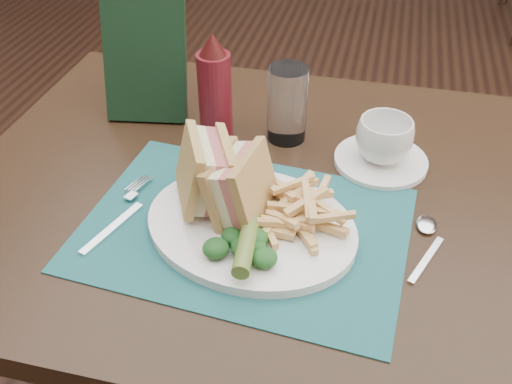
{
  "coord_description": "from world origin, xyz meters",
  "views": [
    {
      "loc": [
        0.17,
        -1.18,
        1.29
      ],
      "look_at": [
        0.03,
        -0.58,
        0.8
      ],
      "focal_mm": 40.0,
      "sensor_mm": 36.0,
      "label": 1
    }
  ],
  "objects_px": {
    "placemat": "(244,228)",
    "ketchup_bottle": "(215,87)",
    "table_main": "(250,332)",
    "sandwich_half_b": "(226,181)",
    "coffee_cup": "(384,140)",
    "drinking_glass": "(287,104)",
    "sandwich_half_a": "(190,173)",
    "saucer": "(381,161)",
    "plate": "(251,226)",
    "check_presenter": "(145,54)"
  },
  "relations": [
    {
      "from": "sandwich_half_a",
      "to": "check_presenter",
      "type": "relative_size",
      "value": 0.46
    },
    {
      "from": "table_main",
      "to": "check_presenter",
      "type": "height_order",
      "value": "check_presenter"
    },
    {
      "from": "sandwich_half_a",
      "to": "check_presenter",
      "type": "bearing_deg",
      "value": 96.94
    },
    {
      "from": "table_main",
      "to": "plate",
      "type": "distance_m",
      "value": 0.4
    },
    {
      "from": "placemat",
      "to": "sandwich_half_b",
      "type": "height_order",
      "value": "sandwich_half_b"
    },
    {
      "from": "sandwich_half_a",
      "to": "ketchup_bottle",
      "type": "xyz_separation_m",
      "value": [
        -0.02,
        0.2,
        0.02
      ]
    },
    {
      "from": "sandwich_half_a",
      "to": "sandwich_half_b",
      "type": "height_order",
      "value": "sandwich_half_a"
    },
    {
      "from": "plate",
      "to": "saucer",
      "type": "bearing_deg",
      "value": 62.86
    },
    {
      "from": "table_main",
      "to": "sandwich_half_b",
      "type": "height_order",
      "value": "sandwich_half_b"
    },
    {
      "from": "ketchup_bottle",
      "to": "sandwich_half_a",
      "type": "bearing_deg",
      "value": -83.39
    },
    {
      "from": "sandwich_half_b",
      "to": "drinking_glass",
      "type": "relative_size",
      "value": 0.79
    },
    {
      "from": "placemat",
      "to": "check_presenter",
      "type": "bearing_deg",
      "value": 132.0
    },
    {
      "from": "plate",
      "to": "saucer",
      "type": "height_order",
      "value": "plate"
    },
    {
      "from": "coffee_cup",
      "to": "ketchup_bottle",
      "type": "xyz_separation_m",
      "value": [
        -0.28,
        0.02,
        0.05
      ]
    },
    {
      "from": "table_main",
      "to": "sandwich_half_a",
      "type": "height_order",
      "value": "sandwich_half_a"
    },
    {
      "from": "sandwich_half_b",
      "to": "coffee_cup",
      "type": "height_order",
      "value": "sandwich_half_b"
    },
    {
      "from": "plate",
      "to": "saucer",
      "type": "distance_m",
      "value": 0.26
    },
    {
      "from": "sandwich_half_b",
      "to": "saucer",
      "type": "xyz_separation_m",
      "value": [
        0.21,
        0.19,
        -0.06
      ]
    },
    {
      "from": "plate",
      "to": "drinking_glass",
      "type": "relative_size",
      "value": 2.31
    },
    {
      "from": "coffee_cup",
      "to": "drinking_glass",
      "type": "bearing_deg",
      "value": 165.98
    },
    {
      "from": "plate",
      "to": "sandwich_half_b",
      "type": "xyz_separation_m",
      "value": [
        -0.04,
        0.02,
        0.06
      ]
    },
    {
      "from": "placemat",
      "to": "ketchup_bottle",
      "type": "distance_m",
      "value": 0.26
    },
    {
      "from": "placemat",
      "to": "sandwich_half_b",
      "type": "xyz_separation_m",
      "value": [
        -0.03,
        0.02,
        0.07
      ]
    },
    {
      "from": "plate",
      "to": "sandwich_half_b",
      "type": "height_order",
      "value": "sandwich_half_b"
    },
    {
      "from": "placemat",
      "to": "drinking_glass",
      "type": "bearing_deg",
      "value": 87.11
    },
    {
      "from": "table_main",
      "to": "plate",
      "type": "height_order",
      "value": "plate"
    },
    {
      "from": "ketchup_bottle",
      "to": "check_presenter",
      "type": "xyz_separation_m",
      "value": [
        -0.14,
        0.05,
        0.02
      ]
    },
    {
      "from": "sandwich_half_a",
      "to": "saucer",
      "type": "relative_size",
      "value": 0.71
    },
    {
      "from": "table_main",
      "to": "check_presenter",
      "type": "relative_size",
      "value": 3.84
    },
    {
      "from": "plate",
      "to": "sandwich_half_a",
      "type": "distance_m",
      "value": 0.11
    },
    {
      "from": "sandwich_half_a",
      "to": "plate",
      "type": "bearing_deg",
      "value": -39.15
    },
    {
      "from": "coffee_cup",
      "to": "sandwich_half_b",
      "type": "bearing_deg",
      "value": -137.48
    },
    {
      "from": "table_main",
      "to": "plate",
      "type": "xyz_separation_m",
      "value": [
        0.03,
        -0.11,
        0.38
      ]
    },
    {
      "from": "sandwich_half_b",
      "to": "saucer",
      "type": "height_order",
      "value": "sandwich_half_b"
    },
    {
      "from": "coffee_cup",
      "to": "drinking_glass",
      "type": "height_order",
      "value": "drinking_glass"
    },
    {
      "from": "ketchup_bottle",
      "to": "check_presenter",
      "type": "distance_m",
      "value": 0.15
    },
    {
      "from": "drinking_glass",
      "to": "ketchup_bottle",
      "type": "relative_size",
      "value": 0.7
    },
    {
      "from": "plate",
      "to": "sandwich_half_a",
      "type": "relative_size",
      "value": 2.81
    },
    {
      "from": "placemat",
      "to": "check_presenter",
      "type": "xyz_separation_m",
      "value": [
        -0.24,
        0.27,
        0.11
      ]
    },
    {
      "from": "sandwich_half_a",
      "to": "drinking_glass",
      "type": "relative_size",
      "value": 0.82
    },
    {
      "from": "placemat",
      "to": "coffee_cup",
      "type": "xyz_separation_m",
      "value": [
        0.18,
        0.2,
        0.04
      ]
    },
    {
      "from": "placemat",
      "to": "drinking_glass",
      "type": "relative_size",
      "value": 3.45
    },
    {
      "from": "check_presenter",
      "to": "saucer",
      "type": "bearing_deg",
      "value": -18.32
    },
    {
      "from": "sandwich_half_b",
      "to": "sandwich_half_a",
      "type": "bearing_deg",
      "value": -175.94
    },
    {
      "from": "sandwich_half_a",
      "to": "coffee_cup",
      "type": "distance_m",
      "value": 0.32
    },
    {
      "from": "table_main",
      "to": "sandwich_half_b",
      "type": "distance_m",
      "value": 0.45
    },
    {
      "from": "table_main",
      "to": "coffee_cup",
      "type": "relative_size",
      "value": 9.99
    },
    {
      "from": "coffee_cup",
      "to": "placemat",
      "type": "bearing_deg",
      "value": -130.89
    },
    {
      "from": "table_main",
      "to": "drinking_glass",
      "type": "xyz_separation_m",
      "value": [
        0.03,
        0.14,
        0.44
      ]
    },
    {
      "from": "sandwich_half_b",
      "to": "ketchup_bottle",
      "type": "height_order",
      "value": "ketchup_bottle"
    }
  ]
}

